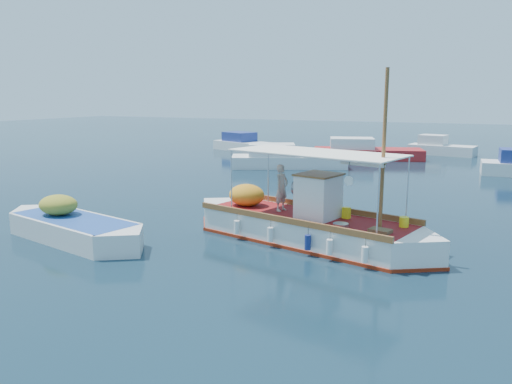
% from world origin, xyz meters
% --- Properties ---
extents(ground, '(160.00, 160.00, 0.00)m').
position_xyz_m(ground, '(0.00, 0.00, 0.00)').
color(ground, black).
rests_on(ground, ground).
extents(fishing_caique, '(9.11, 4.09, 5.72)m').
position_xyz_m(fishing_caique, '(0.04, 0.46, 0.50)').
color(fishing_caique, white).
rests_on(fishing_caique, ground).
extents(dinghy, '(6.55, 2.86, 1.64)m').
position_xyz_m(dinghy, '(-7.04, -2.69, 0.34)').
color(dinghy, white).
rests_on(dinghy, ground).
extents(bg_boat_nw, '(7.91, 5.28, 1.80)m').
position_xyz_m(bg_boat_nw, '(-6.92, 16.21, 0.49)').
color(bg_boat_nw, silver).
rests_on(bg_boat_nw, ground).
extents(bg_boat_n, '(8.58, 5.08, 1.80)m').
position_xyz_m(bg_boat_n, '(-3.19, 23.22, 0.49)').
color(bg_boat_n, '#AA1C1E').
rests_on(bg_boat_n, ground).
extents(bg_boat_far_w, '(6.94, 4.56, 1.80)m').
position_xyz_m(bg_boat_far_w, '(-14.01, 24.57, 0.49)').
color(bg_boat_far_w, silver).
rests_on(bg_boat_far_w, ground).
extents(bg_boat_far_n, '(5.38, 2.87, 1.80)m').
position_xyz_m(bg_boat_far_n, '(1.82, 28.58, 0.49)').
color(bg_boat_far_n, silver).
rests_on(bg_boat_far_n, ground).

